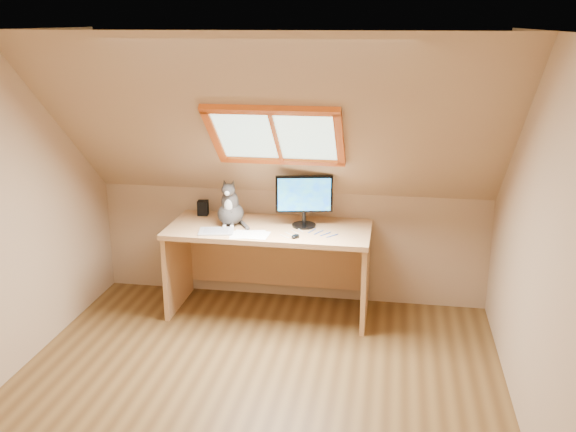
# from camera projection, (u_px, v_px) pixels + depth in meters

# --- Properties ---
(ground) EXTENTS (3.50, 3.50, 0.00)m
(ground) POSITION_uv_depth(u_px,v_px,m) (249.00, 400.00, 4.33)
(ground) COLOR brown
(ground) RESTS_ON ground
(room_shell) EXTENTS (3.52, 3.52, 2.41)m
(room_shell) POSITION_uv_depth(u_px,v_px,m) (241.00, 200.00, 3.82)
(room_shell) COLOR tan
(room_shell) RESTS_ON ground
(desk) EXTENTS (1.71, 0.75, 0.78)m
(desk) POSITION_uv_depth(u_px,v_px,m) (271.00, 250.00, 5.56)
(desk) COLOR tan
(desk) RESTS_ON ground
(monitor) EXTENTS (0.48, 0.20, 0.44)m
(monitor) POSITION_uv_depth(u_px,v_px,m) (304.00, 198.00, 5.36)
(monitor) COLOR black
(monitor) RESTS_ON desk
(cat) EXTENTS (0.23, 0.27, 0.41)m
(cat) POSITION_uv_depth(u_px,v_px,m) (230.00, 208.00, 5.44)
(cat) COLOR #47423F
(cat) RESTS_ON desk
(desk_speaker) EXTENTS (0.10, 0.10, 0.13)m
(desk_speaker) POSITION_uv_depth(u_px,v_px,m) (203.00, 208.00, 5.74)
(desk_speaker) COLOR black
(desk_speaker) RESTS_ON desk
(graphics_tablet) EXTENTS (0.31, 0.25, 0.01)m
(graphics_tablet) POSITION_uv_depth(u_px,v_px,m) (216.00, 231.00, 5.29)
(graphics_tablet) COLOR #B2B2B7
(graphics_tablet) RESTS_ON desk
(mouse) EXTENTS (0.08, 0.10, 0.03)m
(mouse) POSITION_uv_depth(u_px,v_px,m) (295.00, 236.00, 5.15)
(mouse) COLOR black
(mouse) RESTS_ON desk
(papers) EXTENTS (0.33, 0.27, 0.00)m
(papers) POSITION_uv_depth(u_px,v_px,m) (244.00, 236.00, 5.20)
(papers) COLOR white
(papers) RESTS_ON desk
(cables) EXTENTS (0.51, 0.26, 0.01)m
(cables) POSITION_uv_depth(u_px,v_px,m) (310.00, 233.00, 5.25)
(cables) COLOR silver
(cables) RESTS_ON desk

